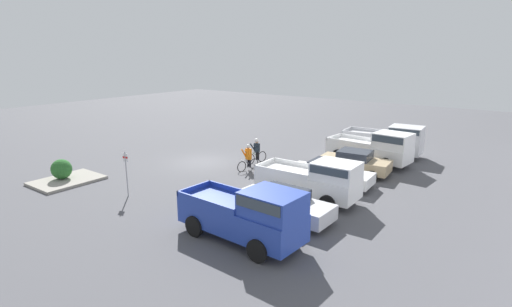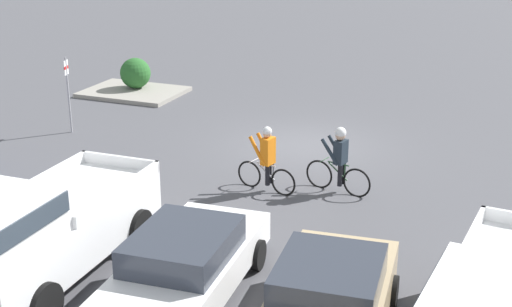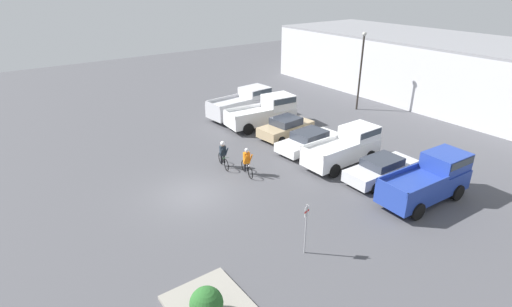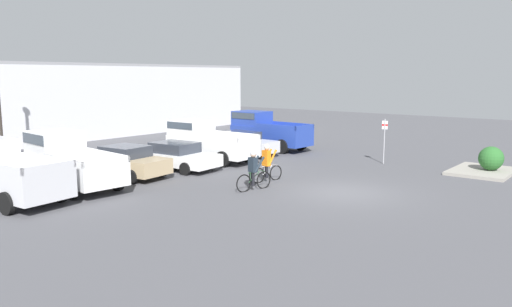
{
  "view_description": "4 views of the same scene",
  "coord_description": "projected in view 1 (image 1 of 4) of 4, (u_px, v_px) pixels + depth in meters",
  "views": [
    {
      "loc": [
        19.09,
        18.64,
        7.31
      ],
      "look_at": [
        -0.23,
        4.34,
        1.2
      ],
      "focal_mm": 28.0,
      "sensor_mm": 36.0,
      "label": 1
    },
    {
      "loc": [
        -6.27,
        19.27,
        6.92
      ],
      "look_at": [
        -0.23,
        4.34,
        1.2
      ],
      "focal_mm": 50.0,
      "sensor_mm": 36.0,
      "label": 2
    },
    {
      "loc": [
        17.24,
        -8.27,
        10.91
      ],
      "look_at": [
        -0.23,
        4.34,
        1.2
      ],
      "focal_mm": 28.0,
      "sensor_mm": 36.0,
      "label": 3
    },
    {
      "loc": [
        -17.67,
        -9.5,
        4.72
      ],
      "look_at": [
        -0.23,
        4.34,
        1.2
      ],
      "focal_mm": 35.0,
      "sensor_mm": 36.0,
      "label": 4
    }
  ],
  "objects": [
    {
      "name": "ground_plane",
      "position": [
        203.0,
        162.0,
        27.42
      ],
      "size": [
        80.0,
        80.0,
        0.0
      ],
      "primitive_type": "plane",
      "color": "#4C4C51"
    },
    {
      "name": "pickup_truck_0",
      "position": [
        388.0,
        140.0,
        28.77
      ],
      "size": [
        2.65,
        5.62,
        2.27
      ],
      "color": "silver",
      "rests_on": "ground_plane"
    },
    {
      "name": "pickup_truck_1",
      "position": [
        376.0,
        147.0,
        26.42
      ],
      "size": [
        2.58,
        5.62,
        2.3
      ],
      "color": "white",
      "rests_on": "ground_plane"
    },
    {
      "name": "sedan_0",
      "position": [
        354.0,
        162.0,
        24.57
      ],
      "size": [
        2.33,
        4.37,
        1.47
      ],
      "color": "tan",
      "rests_on": "ground_plane"
    },
    {
      "name": "sedan_1",
      "position": [
        330.0,
        173.0,
        22.56
      ],
      "size": [
        2.28,
        4.87,
        1.37
      ],
      "color": "white",
      "rests_on": "ground_plane"
    },
    {
      "name": "pickup_truck_2",
      "position": [
        315.0,
        179.0,
        19.97
      ],
      "size": [
        2.25,
        5.27,
        2.19
      ],
      "color": "white",
      "rests_on": "ground_plane"
    },
    {
      "name": "sedan_2",
      "position": [
        282.0,
        203.0,
        17.95
      ],
      "size": [
        1.98,
        4.71,
        1.38
      ],
      "color": "silver",
      "rests_on": "ground_plane"
    },
    {
      "name": "pickup_truck_3",
      "position": [
        249.0,
        214.0,
        15.48
      ],
      "size": [
        2.31,
        5.42,
        2.37
      ],
      "color": "#233D9E",
      "rests_on": "ground_plane"
    },
    {
      "name": "cyclist_0",
      "position": [
        248.0,
        157.0,
        25.28
      ],
      "size": [
        1.7,
        0.54,
        1.72
      ],
      "color": "black",
      "rests_on": "ground_plane"
    },
    {
      "name": "cyclist_1",
      "position": [
        257.0,
        150.0,
        26.93
      ],
      "size": [
        1.79,
        0.54,
        1.73
      ],
      "color": "black",
      "rests_on": "ground_plane"
    },
    {
      "name": "fire_lane_sign",
      "position": [
        126.0,
        169.0,
        20.56
      ],
      "size": [
        0.1,
        0.3,
        2.41
      ],
      "color": "#9E9EA3",
      "rests_on": "ground_plane"
    },
    {
      "name": "curb_island",
      "position": [
        67.0,
        181.0,
        23.17
      ],
      "size": [
        3.62,
        2.68,
        0.15
      ],
      "primitive_type": "cube",
      "color": "gray",
      "rests_on": "ground_plane"
    },
    {
      "name": "shrub",
      "position": [
        61.0,
        169.0,
        23.14
      ],
      "size": [
        1.16,
        1.16,
        1.16
      ],
      "color": "#286028",
      "rests_on": "curb_island"
    }
  ]
}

